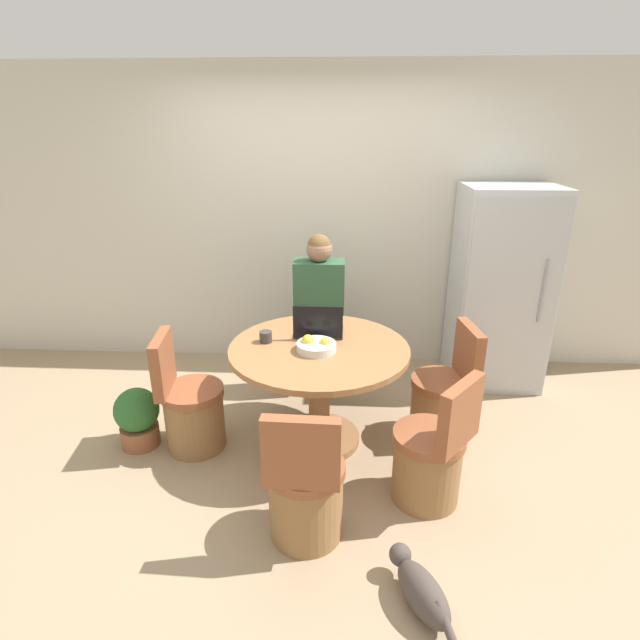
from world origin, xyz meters
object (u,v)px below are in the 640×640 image
(chair_right_side, at_px, (443,400))
(potted_plant, at_px, (138,416))
(laptop, at_px, (319,328))
(chair_near_right_corner, at_px, (430,459))
(person_seated, at_px, (320,306))
(fruit_bowl, at_px, (316,346))
(chair_near_camera, at_px, (305,493))
(refrigerator, at_px, (500,288))
(chair_left_side, at_px, (191,411))
(dining_table, at_px, (319,374))
(cat, at_px, (421,590))

(chair_right_side, relative_size, potted_plant, 1.95)
(chair_right_side, relative_size, laptop, 2.50)
(chair_right_side, height_order, chair_near_right_corner, same)
(person_seated, height_order, fruit_bowl, person_seated)
(person_seated, bearing_deg, chair_near_camera, 90.67)
(fruit_bowl, bearing_deg, potted_plant, -177.65)
(refrigerator, height_order, potted_plant, refrigerator)
(chair_right_side, height_order, fruit_bowl, same)
(fruit_bowl, bearing_deg, chair_right_side, 11.99)
(chair_right_side, height_order, person_seated, person_seated)
(chair_left_side, bearing_deg, laptop, -77.52)
(chair_right_side, distance_m, fruit_bowl, 1.03)
(fruit_bowl, height_order, potted_plant, fruit_bowl)
(chair_near_right_corner, distance_m, potted_plant, 1.99)
(dining_table, distance_m, chair_near_right_corner, 0.92)
(dining_table, distance_m, cat, 1.46)
(fruit_bowl, bearing_deg, dining_table, 74.60)
(person_seated, relative_size, cat, 2.80)
(laptop, xyz_separation_m, potted_plant, (-1.24, -0.31, -0.56))
(chair_right_side, xyz_separation_m, chair_near_right_corner, (-0.19, -0.68, 0.00))
(chair_left_side, bearing_deg, chair_near_right_corner, -112.97)
(person_seated, height_order, cat, person_seated)
(laptop, distance_m, fruit_bowl, 0.26)
(chair_left_side, distance_m, chair_right_side, 1.76)
(dining_table, distance_m, laptop, 0.32)
(dining_table, distance_m, chair_near_camera, 0.92)
(chair_near_right_corner, bearing_deg, refrigerator, -166.79)
(chair_left_side, xyz_separation_m, laptop, (0.86, 0.31, 0.51))
(dining_table, height_order, chair_left_side, chair_left_side)
(dining_table, xyz_separation_m, cat, (0.55, -1.29, -0.44))
(potted_plant, bearing_deg, refrigerator, 23.01)
(chair_right_side, bearing_deg, cat, -21.21)
(chair_left_side, relative_size, chair_near_camera, 1.00)
(fruit_bowl, height_order, cat, fruit_bowl)
(chair_near_camera, relative_size, chair_right_side, 1.00)
(chair_left_side, relative_size, potted_plant, 1.95)
(refrigerator, bearing_deg, laptop, -150.20)
(chair_near_right_corner, relative_size, cat, 1.78)
(chair_right_side, relative_size, person_seated, 0.63)
(laptop, xyz_separation_m, cat, (0.56, -1.48, -0.69))
(potted_plant, bearing_deg, chair_near_right_corner, -12.79)
(person_seated, xyz_separation_m, cat, (0.59, -2.11, -0.63))
(laptop, xyz_separation_m, fruit_bowl, (-0.00, -0.26, -0.01))
(dining_table, relative_size, chair_right_side, 1.43)
(dining_table, relative_size, chair_left_side, 1.43)
(chair_right_side, bearing_deg, refrigerator, 139.26)
(person_seated, distance_m, laptop, 0.63)
(cat, height_order, potted_plant, potted_plant)
(chair_near_camera, height_order, person_seated, person_seated)
(chair_near_camera, height_order, chair_right_side, same)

